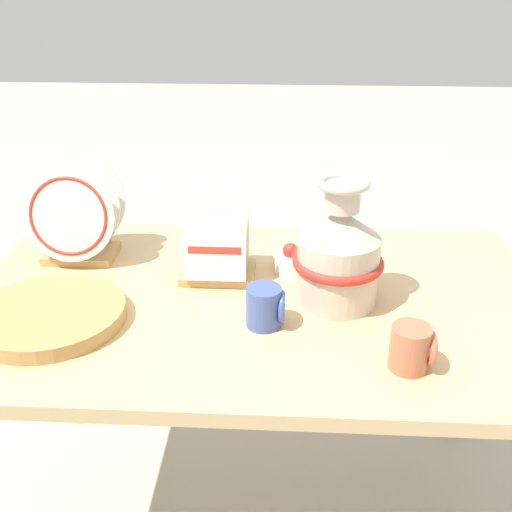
{
  "coord_description": "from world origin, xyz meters",
  "views": [
    {
      "loc": [
        0.07,
        -1.28,
        1.5
      ],
      "look_at": [
        0.0,
        0.0,
        0.87
      ],
      "focal_mm": 42.0,
      "sensor_mm": 36.0,
      "label": 1
    }
  ],
  "objects_px": {
    "dish_rack_round_plates": "(76,221)",
    "wicker_charger_stack": "(50,315)",
    "dish_rack_square_plates": "(218,253)",
    "mug_cobalt_glaze": "(266,307)",
    "mug_terracotta_glaze": "(412,348)",
    "fruit_bowl": "(297,260)",
    "ceramic_vase": "(339,253)"
  },
  "relations": [
    {
      "from": "dish_rack_round_plates",
      "to": "mug_cobalt_glaze",
      "type": "relative_size",
      "value": 2.79
    },
    {
      "from": "dish_rack_round_plates",
      "to": "fruit_bowl",
      "type": "xyz_separation_m",
      "value": [
        0.6,
        -0.04,
        -0.08
      ]
    },
    {
      "from": "ceramic_vase",
      "to": "mug_cobalt_glaze",
      "type": "distance_m",
      "value": 0.22
    },
    {
      "from": "dish_rack_round_plates",
      "to": "wicker_charger_stack",
      "type": "xyz_separation_m",
      "value": [
        0.03,
        -0.32,
        -0.09
      ]
    },
    {
      "from": "ceramic_vase",
      "to": "fruit_bowl",
      "type": "xyz_separation_m",
      "value": [
        -0.09,
        0.15,
        -0.1
      ]
    },
    {
      "from": "dish_rack_square_plates",
      "to": "fruit_bowl",
      "type": "xyz_separation_m",
      "value": [
        0.21,
        0.05,
        -0.04
      ]
    },
    {
      "from": "mug_cobalt_glaze",
      "to": "fruit_bowl",
      "type": "distance_m",
      "value": 0.28
    },
    {
      "from": "ceramic_vase",
      "to": "dish_rack_round_plates",
      "type": "distance_m",
      "value": 0.72
    },
    {
      "from": "ceramic_vase",
      "to": "dish_rack_square_plates",
      "type": "distance_m",
      "value": 0.32
    },
    {
      "from": "mug_terracotta_glaze",
      "to": "mug_cobalt_glaze",
      "type": "height_order",
      "value": "same"
    },
    {
      "from": "ceramic_vase",
      "to": "fruit_bowl",
      "type": "distance_m",
      "value": 0.2
    },
    {
      "from": "mug_terracotta_glaze",
      "to": "fruit_bowl",
      "type": "height_order",
      "value": "mug_terracotta_glaze"
    },
    {
      "from": "dish_rack_square_plates",
      "to": "wicker_charger_stack",
      "type": "height_order",
      "value": "dish_rack_square_plates"
    },
    {
      "from": "dish_rack_square_plates",
      "to": "mug_terracotta_glaze",
      "type": "bearing_deg",
      "value": -40.47
    },
    {
      "from": "ceramic_vase",
      "to": "wicker_charger_stack",
      "type": "height_order",
      "value": "ceramic_vase"
    },
    {
      "from": "dish_rack_square_plates",
      "to": "mug_cobalt_glaze",
      "type": "bearing_deg",
      "value": -59.47
    },
    {
      "from": "dish_rack_square_plates",
      "to": "mug_terracotta_glaze",
      "type": "xyz_separation_m",
      "value": [
        0.43,
        -0.37,
        -0.02
      ]
    },
    {
      "from": "mug_terracotta_glaze",
      "to": "fruit_bowl",
      "type": "xyz_separation_m",
      "value": [
        -0.23,
        0.42,
        -0.02
      ]
    },
    {
      "from": "wicker_charger_stack",
      "to": "mug_terracotta_glaze",
      "type": "relative_size",
      "value": 3.58
    },
    {
      "from": "dish_rack_square_plates",
      "to": "mug_terracotta_glaze",
      "type": "height_order",
      "value": "dish_rack_square_plates"
    },
    {
      "from": "dish_rack_round_plates",
      "to": "mug_cobalt_glaze",
      "type": "bearing_deg",
      "value": -30.41
    },
    {
      "from": "ceramic_vase",
      "to": "dish_rack_square_plates",
      "type": "xyz_separation_m",
      "value": [
        -0.3,
        0.11,
        -0.06
      ]
    },
    {
      "from": "ceramic_vase",
      "to": "mug_cobalt_glaze",
      "type": "relative_size",
      "value": 3.24
    },
    {
      "from": "dish_rack_square_plates",
      "to": "mug_cobalt_glaze",
      "type": "distance_m",
      "value": 0.26
    },
    {
      "from": "wicker_charger_stack",
      "to": "fruit_bowl",
      "type": "distance_m",
      "value": 0.63
    },
    {
      "from": "dish_rack_round_plates",
      "to": "mug_terracotta_glaze",
      "type": "height_order",
      "value": "dish_rack_round_plates"
    },
    {
      "from": "dish_rack_round_plates",
      "to": "dish_rack_square_plates",
      "type": "height_order",
      "value": "dish_rack_round_plates"
    },
    {
      "from": "wicker_charger_stack",
      "to": "mug_terracotta_glaze",
      "type": "height_order",
      "value": "mug_terracotta_glaze"
    },
    {
      "from": "ceramic_vase",
      "to": "mug_terracotta_glaze",
      "type": "height_order",
      "value": "ceramic_vase"
    },
    {
      "from": "ceramic_vase",
      "to": "dish_rack_square_plates",
      "type": "height_order",
      "value": "ceramic_vase"
    },
    {
      "from": "fruit_bowl",
      "to": "ceramic_vase",
      "type": "bearing_deg",
      "value": -58.95
    },
    {
      "from": "dish_rack_square_plates",
      "to": "wicker_charger_stack",
      "type": "relative_size",
      "value": 0.56
    }
  ]
}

